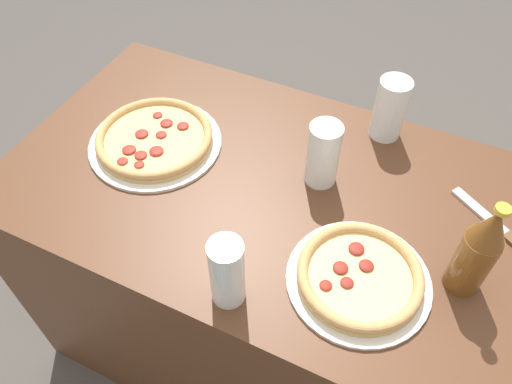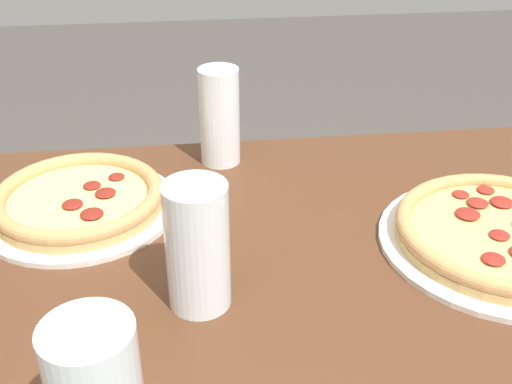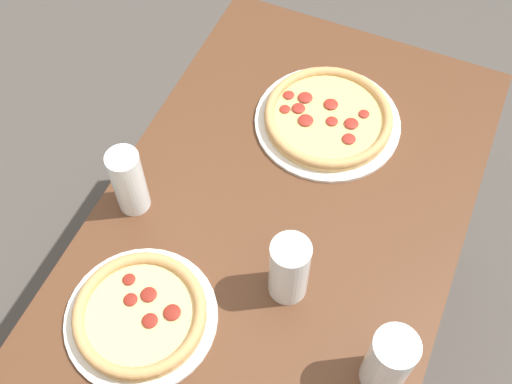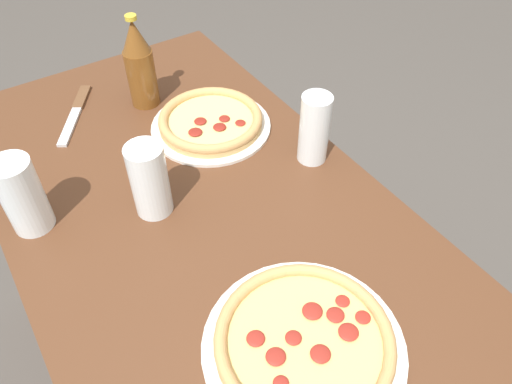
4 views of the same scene
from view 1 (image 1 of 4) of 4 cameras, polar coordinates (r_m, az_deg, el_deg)
name	(u,v)px [view 1 (image 1 of 4)]	position (r m, az deg, el deg)	size (l,w,h in m)	color
ground_plane	(275,340)	(1.77, 2.16, -16.56)	(8.00, 8.00, 0.00)	#4C4742
table	(279,282)	(1.43, 2.61, -10.19)	(1.29, 0.70, 0.77)	#56331E
pizza_veggie	(359,276)	(0.98, 11.73, -9.43)	(0.28, 0.28, 0.04)	silver
pizza_margherita	(155,139)	(1.23, -11.51, 5.97)	(0.32, 0.32, 0.04)	silver
glass_orange_juice	(323,157)	(1.10, 7.62, 4.02)	(0.07, 0.07, 0.16)	white
glass_lemonade	(227,275)	(0.90, -3.31, -9.40)	(0.06, 0.06, 0.16)	white
glass_cola	(389,111)	(1.24, 14.99, 8.91)	(0.08, 0.08, 0.16)	white
beer_bottle	(478,251)	(0.97, 24.07, -6.14)	(0.07, 0.07, 0.23)	brown
knife	(501,230)	(1.16, 26.21, -3.87)	(0.21, 0.15, 0.01)	brown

